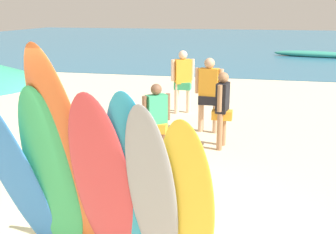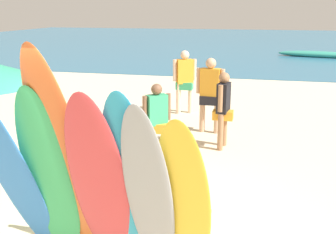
{
  "view_description": "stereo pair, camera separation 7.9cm",
  "coord_description": "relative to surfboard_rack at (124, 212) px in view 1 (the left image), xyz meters",
  "views": [
    {
      "loc": [
        1.47,
        -4.14,
        2.82
      ],
      "look_at": [
        0.0,
        2.38,
        1.03
      ],
      "focal_mm": 43.51,
      "sensor_mm": 36.0,
      "label": 1
    },
    {
      "loc": [
        1.55,
        -4.12,
        2.82
      ],
      "look_at": [
        0.0,
        2.38,
        1.03
      ],
      "focal_mm": 43.51,
      "sensor_mm": 36.0,
      "label": 2
    }
  ],
  "objects": [
    {
      "name": "ground",
      "position": [
        0.0,
        14.0,
        -0.48
      ],
      "size": [
        60.0,
        60.0,
        0.0
      ],
      "primitive_type": "plane",
      "color": "beige"
    },
    {
      "name": "ocean_water",
      "position": [
        0.0,
        32.66,
        -0.47
      ],
      "size": [
        60.0,
        40.0,
        0.02
      ],
      "primitive_type": "cube",
      "color": "teal",
      "rests_on": "ground"
    },
    {
      "name": "surfboard_rack",
      "position": [
        0.0,
        0.0,
        0.0
      ],
      "size": [
        2.13,
        0.07,
        0.64
      ],
      "color": "brown",
      "rests_on": "ground"
    },
    {
      "name": "surfboard_blue_0",
      "position": [
        -0.89,
        -0.71,
        0.65
      ],
      "size": [
        0.59,
        1.12,
        2.28
      ],
      "primitive_type": "ellipsoid",
      "rotation": [
        0.42,
        0.0,
        -0.1
      ],
      "color": "#337AD1",
      "rests_on": "ground"
    },
    {
      "name": "surfboard_green_1",
      "position": [
        -0.53,
        -0.62,
        0.61
      ],
      "size": [
        0.59,
        0.87,
        2.18
      ],
      "primitive_type": "ellipsoid",
      "rotation": [
        0.33,
        0.0,
        0.1
      ],
      "color": "#38B266",
      "rests_on": "ground"
    },
    {
      "name": "surfboard_orange_2",
      "position": [
        -0.34,
        -0.64,
        0.8
      ],
      "size": [
        0.6,
        1.01,
        2.57
      ],
      "primitive_type": "ellipsoid",
      "rotation": [
        0.34,
        0.0,
        -0.08
      ],
      "color": "orange",
      "rests_on": "ground"
    },
    {
      "name": "surfboard_red_3",
      "position": [
        0.03,
        -0.64,
        0.6
      ],
      "size": [
        0.63,
        0.93,
        2.16
      ],
      "primitive_type": "ellipsoid",
      "rotation": [
        0.37,
        0.0,
        0.06
      ],
      "color": "#D13D42",
      "rests_on": "ground"
    },
    {
      "name": "surfboard_teal_4",
      "position": [
        0.33,
        -0.6,
        0.6
      ],
      "size": [
        0.55,
        0.83,
        2.16
      ],
      "primitive_type": "ellipsoid",
      "rotation": [
        0.34,
        0.0,
        0.05
      ],
      "color": "#289EC6",
      "rests_on": "ground"
    },
    {
      "name": "surfboard_grey_5",
      "position": [
        0.54,
        -0.64,
        0.55
      ],
      "size": [
        0.5,
        0.85,
        2.07
      ],
      "primitive_type": "ellipsoid",
      "rotation": [
        0.36,
        0.0,
        -0.04
      ],
      "color": "#999EA3",
      "rests_on": "ground"
    },
    {
      "name": "surfboard_yellow_6",
      "position": [
        0.87,
        -0.56,
        0.48
      ],
      "size": [
        0.57,
        0.77,
        1.93
      ],
      "primitive_type": "ellipsoid",
      "rotation": [
        0.34,
        0.0,
        -0.05
      ],
      "color": "yellow",
      "rests_on": "ground"
    },
    {
      "name": "beachgoer_near_rack",
      "position": [
        0.78,
        3.96,
        0.43
      ],
      "size": [
        0.41,
        0.59,
        1.58
      ],
      "rotation": [
        0.0,
        0.0,
        4.57
      ],
      "color": "#9E704C",
      "rests_on": "ground"
    },
    {
      "name": "beachgoer_strolling",
      "position": [
        -0.55,
        6.64,
        0.51
      ],
      "size": [
        0.59,
        0.4,
        1.73
      ],
      "rotation": [
        0.0,
        0.0,
        0.49
      ],
      "color": "beige",
      "rests_on": "ground"
    },
    {
      "name": "beachgoer_by_water",
      "position": [
        -0.34,
        2.9,
        0.38
      ],
      "size": [
        0.45,
        0.4,
        1.49
      ],
      "rotation": [
        0.0,
        0.0,
        3.85
      ],
      "color": "brown",
      "rests_on": "ground"
    },
    {
      "name": "beachgoer_midbeach",
      "position": [
        0.37,
        4.99,
        0.52
      ],
      "size": [
        0.66,
        0.28,
        1.74
      ],
      "rotation": [
        0.0,
        0.0,
        6.16
      ],
      "color": "tan",
      "rests_on": "ground"
    },
    {
      "name": "beach_chair_red",
      "position": [
        -1.71,
        2.31,
        -0.06
      ],
      "size": [
        0.56,
        0.74,
        0.81
      ],
      "rotation": [
        0.0,
        0.0,
        -0.09
      ],
      "color": "#B7B7BC",
      "rests_on": "ground"
    },
    {
      "name": "distant_boat",
      "position": [
        4.68,
        21.35,
        -0.31
      ],
      "size": [
        4.91,
        1.83,
        0.39
      ],
      "color": "teal",
      "rests_on": "ground"
    }
  ]
}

